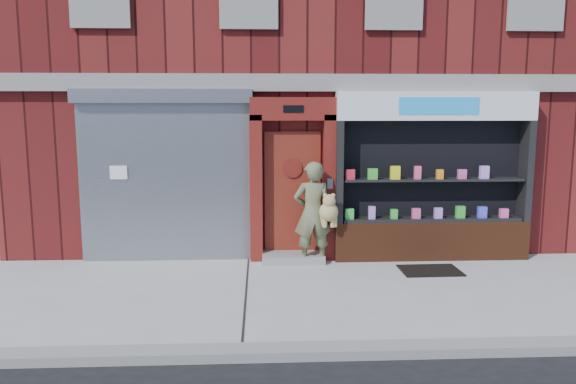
{
  "coord_description": "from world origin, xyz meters",
  "views": [
    {
      "loc": [
        -1.32,
        -7.99,
        2.74
      ],
      "look_at": [
        -0.88,
        1.0,
        1.37
      ],
      "focal_mm": 35.0,
      "sensor_mm": 36.0,
      "label": 1
    }
  ],
  "objects": [
    {
      "name": "curb",
      "position": [
        0.0,
        -2.15,
        0.06
      ],
      "size": [
        60.0,
        0.3,
        0.12
      ],
      "primitive_type": "cube",
      "color": "gray",
      "rests_on": "ground"
    },
    {
      "name": "pharmacy_bay",
      "position": [
        1.75,
        1.81,
        1.37
      ],
      "size": [
        3.5,
        0.41,
        3.0
      ],
      "color": "#5C2A15",
      "rests_on": "ground"
    },
    {
      "name": "red_door_bay",
      "position": [
        -0.75,
        1.86,
        1.46
      ],
      "size": [
        1.52,
        0.58,
        2.9
      ],
      "color": "#59130F",
      "rests_on": "ground"
    },
    {
      "name": "ground",
      "position": [
        0.0,
        0.0,
        0.0
      ],
      "size": [
        80.0,
        80.0,
        0.0
      ],
      "primitive_type": "plane",
      "color": "#9E9E99",
      "rests_on": "ground"
    },
    {
      "name": "building",
      "position": [
        -0.0,
        5.99,
        4.0
      ],
      "size": [
        12.0,
        8.16,
        8.0
      ],
      "color": "#491010",
      "rests_on": "ground"
    },
    {
      "name": "woman",
      "position": [
        -0.4,
        1.54,
        0.91
      ],
      "size": [
        0.79,
        0.5,
        1.81
      ],
      "color": "#666945",
      "rests_on": "ground"
    },
    {
      "name": "doormat",
      "position": [
        1.52,
        1.0,
        0.01
      ],
      "size": [
        1.0,
        0.71,
        0.02
      ],
      "primitive_type": "cube",
      "rotation": [
        0.0,
        0.0,
        0.02
      ],
      "color": "black",
      "rests_on": "ground"
    },
    {
      "name": "shutter_bay",
      "position": [
        -3.0,
        1.93,
        1.72
      ],
      "size": [
        3.1,
        0.3,
        3.04
      ],
      "color": "gray",
      "rests_on": "ground"
    }
  ]
}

